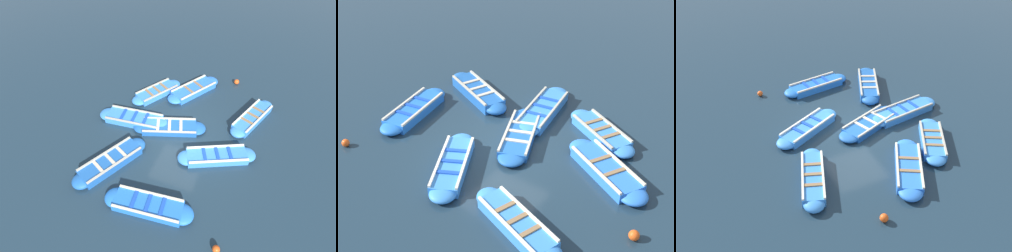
% 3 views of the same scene
% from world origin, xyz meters
% --- Properties ---
extents(ground_plane, '(120.00, 120.00, 0.00)m').
position_xyz_m(ground_plane, '(0.00, 0.00, 0.00)').
color(ground_plane, '#1C303F').
extents(boat_near_quay, '(3.84, 1.40, 0.39)m').
position_xyz_m(boat_near_quay, '(2.44, -0.06, 0.16)').
color(boat_near_quay, '#3884E0').
rests_on(boat_near_quay, ground).
extents(boat_broadside, '(1.88, 3.47, 0.43)m').
position_xyz_m(boat_broadside, '(-3.03, -2.47, 0.18)').
color(boat_broadside, '#3884E0').
rests_on(boat_broadside, ground).
extents(boat_mid_row, '(3.50, 2.32, 0.39)m').
position_xyz_m(boat_mid_row, '(-2.04, 0.60, 0.17)').
color(boat_mid_row, '#3884E0').
rests_on(boat_mid_row, ground).
extents(boat_centre, '(2.52, 3.49, 0.40)m').
position_xyz_m(boat_centre, '(0.49, -3.52, 0.17)').
color(boat_centre, blue).
rests_on(boat_centre, ground).
extents(boat_inner_gap, '(2.25, 3.65, 0.46)m').
position_xyz_m(boat_inner_gap, '(2.11, 2.74, 0.20)').
color(boat_inner_gap, '#1E59AD').
rests_on(boat_inner_gap, ground).
extents(boat_outer_right, '(3.66, 2.11, 0.35)m').
position_xyz_m(boat_outer_right, '(0.59, -0.24, 0.15)').
color(boat_outer_right, '#1E59AD').
rests_on(boat_outer_right, ground).
extents(boat_alongside, '(2.28, 3.18, 0.39)m').
position_xyz_m(boat_alongside, '(2.33, -2.50, 0.16)').
color(boat_alongside, '#3884E0').
rests_on(boat_alongside, ground).
extents(boat_far_corner, '(3.63, 1.36, 0.41)m').
position_xyz_m(boat_far_corner, '(-0.29, 3.93, 0.17)').
color(boat_far_corner, blue).
rests_on(boat_far_corner, ground).
extents(buoy_orange_near, '(0.30, 0.30, 0.30)m').
position_xyz_m(buoy_orange_near, '(-1.61, -5.25, 0.15)').
color(buoy_orange_near, '#E05119').
rests_on(buoy_orange_near, ground).
extents(buoy_yellow_far, '(0.27, 0.27, 0.27)m').
position_xyz_m(buoy_yellow_far, '(-3.11, 4.44, 0.13)').
color(buoy_yellow_far, '#E05119').
rests_on(buoy_yellow_far, ground).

